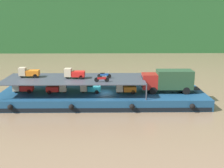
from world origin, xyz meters
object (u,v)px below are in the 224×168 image
at_px(mini_truck_lower_stern, 23,87).
at_px(motorcycle_upper_port, 102,79).
at_px(cargo_barge, 102,98).
at_px(mini_truck_lower_mid, 90,88).
at_px(mini_truck_upper_mid, 74,73).
at_px(motorcycle_upper_centre, 104,75).
at_px(mini_truck_lower_aft, 57,88).
at_px(mini_truck_lower_fore, 126,88).
at_px(covered_lorry, 169,80).
at_px(mini_truck_upper_stern, 29,72).

xyz_separation_m(mini_truck_lower_stern, motorcycle_upper_port, (10.89, -2.33, 1.74)).
bearing_deg(mini_truck_lower_stern, cargo_barge, -1.31).
height_order(mini_truck_lower_mid, motorcycle_upper_port, motorcycle_upper_port).
xyz_separation_m(mini_truck_upper_mid, motorcycle_upper_centre, (4.03, -0.02, -0.26)).
distance_m(mini_truck_lower_aft, mini_truck_upper_mid, 3.12).
distance_m(cargo_barge, mini_truck_lower_aft, 6.34).
relative_size(cargo_barge, mini_truck_lower_mid, 10.08).
height_order(mini_truck_lower_mid, motorcycle_upper_centre, motorcycle_upper_centre).
bearing_deg(mini_truck_upper_mid, mini_truck_lower_stern, 178.32).
bearing_deg(motorcycle_upper_port, motorcycle_upper_centre, 82.11).
bearing_deg(cargo_barge, mini_truck_lower_aft, -178.59).
bearing_deg(mini_truck_lower_fore, covered_lorry, 3.95).
distance_m(mini_truck_lower_stern, mini_truck_lower_fore, 14.10).
relative_size(covered_lorry, mini_truck_lower_mid, 2.83).
relative_size(covered_lorry, mini_truck_lower_fore, 2.84).
bearing_deg(mini_truck_lower_stern, covered_lorry, -0.61).
xyz_separation_m(mini_truck_lower_fore, mini_truck_upper_mid, (-6.94, 0.41, 2.00)).
height_order(cargo_barge, mini_truck_lower_aft, mini_truck_lower_aft).
xyz_separation_m(covered_lorry, mini_truck_upper_mid, (-12.85, 0.01, 1.00)).
distance_m(mini_truck_lower_mid, mini_truck_upper_stern, 8.74).
bearing_deg(mini_truck_upper_mid, covered_lorry, -0.02).
height_order(mini_truck_lower_stern, motorcycle_upper_centre, motorcycle_upper_centre).
bearing_deg(cargo_barge, motorcycle_upper_port, -91.09).
distance_m(mini_truck_upper_stern, mini_truck_upper_mid, 6.40).
xyz_separation_m(mini_truck_lower_aft, motorcycle_upper_port, (6.13, -1.93, 1.74)).
bearing_deg(cargo_barge, mini_truck_upper_mid, 179.37).
xyz_separation_m(mini_truck_lower_aft, mini_truck_lower_fore, (9.33, -0.22, 0.00)).
relative_size(mini_truck_lower_fore, motorcycle_upper_port, 1.46).
height_order(mini_truck_lower_aft, mini_truck_lower_mid, same).
bearing_deg(mini_truck_lower_aft, mini_truck_upper_mid, 4.63).
height_order(mini_truck_lower_stern, mini_truck_lower_mid, same).
bearing_deg(motorcycle_upper_port, cargo_barge, 88.91).
xyz_separation_m(mini_truck_lower_fore, mini_truck_upper_stern, (-13.29, 1.17, 2.00)).
height_order(mini_truck_lower_aft, mini_truck_lower_fore, same).
relative_size(mini_truck_lower_fore, motorcycle_upper_centre, 1.46).
bearing_deg(mini_truck_upper_mid, motorcycle_upper_centre, -0.22).
xyz_separation_m(mini_truck_lower_mid, mini_truck_lower_fore, (4.84, -0.23, 0.00)).
height_order(covered_lorry, motorcycle_upper_centre, covered_lorry).
xyz_separation_m(cargo_barge, mini_truck_upper_stern, (-10.13, 0.80, 3.44)).
bearing_deg(cargo_barge, covered_lorry, 0.23).
bearing_deg(motorcycle_upper_port, mini_truck_lower_stern, 167.91).
height_order(mini_truck_lower_stern, mini_truck_upper_stern, mini_truck_upper_stern).
relative_size(mini_truck_upper_stern, motorcycle_upper_centre, 1.46).
xyz_separation_m(covered_lorry, mini_truck_lower_mid, (-10.74, -0.18, -1.00)).
relative_size(mini_truck_lower_fore, mini_truck_upper_mid, 1.00).
bearing_deg(mini_truck_lower_mid, mini_truck_lower_stern, 177.55).
bearing_deg(mini_truck_lower_fore, mini_truck_lower_aft, 178.65).
bearing_deg(mini_truck_upper_stern, mini_truck_lower_stern, -145.43).
relative_size(mini_truck_lower_stern, mini_truck_upper_mid, 1.01).
bearing_deg(mini_truck_lower_mid, motorcycle_upper_centre, 5.07).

